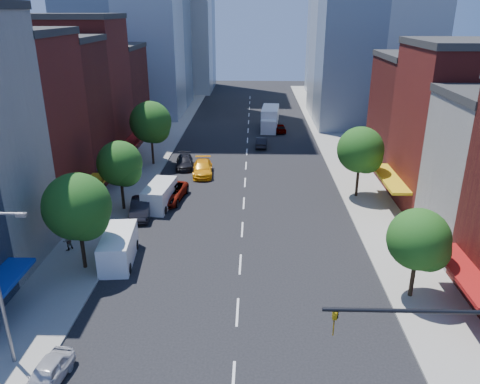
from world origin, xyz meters
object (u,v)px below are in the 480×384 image
Objects in this scene: cargo_van_far at (159,196)px; parked_car_front at (47,375)px; parked_car_second at (141,208)px; taxi at (203,168)px; parked_car_third at (169,193)px; parked_car_rear at (184,162)px; traffic_car_far at (280,128)px; cargo_van_near at (118,249)px; traffic_car_oncoming at (262,142)px; box_truck at (270,119)px; pedestrian_far at (67,240)px.

parked_car_front is at bearing -87.14° from cargo_van_far.
taxi is at bearing 62.19° from parked_car_second.
parked_car_third is 10.62m from parked_car_rear.
taxi is 1.36× the size of traffic_car_far.
parked_car_rear is 0.86× the size of cargo_van_near.
traffic_car_oncoming is (9.54, 9.38, -0.02)m from parked_car_rear.
parked_car_front is 25.06m from parked_car_third.
parked_car_second is at bearing 68.01° from traffic_car_oncoming.
parked_car_rear is 13.38m from traffic_car_oncoming.
parked_car_rear is 21.89m from traffic_car_far.
cargo_van_far is (1.06, 10.79, -0.01)m from cargo_van_near.
box_truck reaches higher than taxi.
pedestrian_far is (-5.58, -9.24, -0.18)m from cargo_van_far.
parked_car_second is 0.57× the size of box_truck.
parked_car_front is 2.34× the size of pedestrian_far.
parked_car_third is at bearing 73.21° from cargo_van_far.
box_truck is 5.36× the size of pedestrian_far.
cargo_van_far reaches higher than parked_car_rear.
traffic_car_oncoming is at bearing 65.41° from cargo_van_near.
parked_car_front is 0.76× the size of parked_car_second.
cargo_van_near reaches higher than cargo_van_far.
traffic_car_oncoming is (10.22, 21.62, -0.45)m from cargo_van_far.
pedestrian_far is at bearing 113.78° from parked_car_front.
box_truck is (1.44, 10.64, 0.93)m from traffic_car_oncoming.
cargo_van_near is 0.65× the size of box_truck.
box_truck is (10.98, 20.02, 0.91)m from parked_car_rear.
taxi is 24.21m from box_truck.
cargo_van_far is 10.13m from taxi.
parked_car_second is 2.62m from cargo_van_far.
cargo_van_near reaches higher than traffic_car_far.
parked_car_rear is 1.17× the size of traffic_car_oncoming.
traffic_car_far is at bearing -105.39° from traffic_car_oncoming.
cargo_van_far reaches higher than traffic_car_oncoming.
cargo_van_near is at bearing 65.65° from traffic_car_far.
parked_car_front is 0.95× the size of traffic_car_far.
traffic_car_far is (14.27, 40.99, -0.46)m from cargo_van_near.
traffic_car_far is (12.53, 28.58, -0.13)m from parked_car_third.
parked_car_second is 1.24× the size of traffic_car_far.
cargo_van_far reaches higher than taxi.
cargo_van_near is (0.26, 12.57, 0.50)m from parked_car_front.
cargo_van_far is (1.32, 23.36, 0.49)m from parked_car_front.
taxi is at bearing 77.65° from cargo_van_far.
pedestrian_far is (-18.79, -39.44, 0.28)m from traffic_car_far.
box_truck is at bearing 68.14° from cargo_van_near.
taxi reaches higher than parked_car_front.
cargo_van_near is 4.79m from pedestrian_far.
parked_car_front is at bearing -99.27° from parked_car_rear.
parked_car_front is 12.58m from cargo_van_near.
parked_car_front is at bearing -102.27° from taxi.
box_truck is at bearing -93.88° from traffic_car_oncoming.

